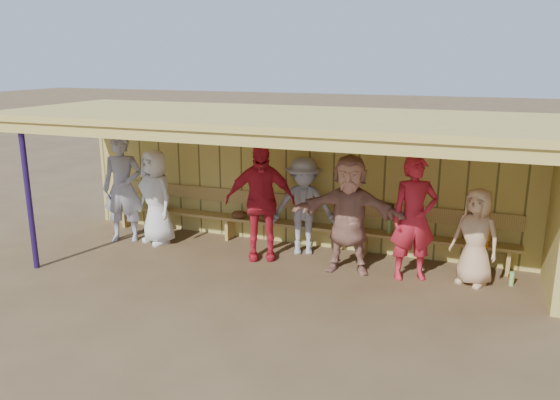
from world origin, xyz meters
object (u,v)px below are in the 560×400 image
object	(u,v)px
player_d	(260,202)
player_g	(414,219)
player_f	(349,214)
player_b	(156,197)
bench	(295,218)
player_e	(304,206)
player_a	(123,188)
player_h	(476,237)

from	to	relation	value
player_d	player_g	bearing A→B (deg)	-22.49
player_f	player_g	xyz separation A→B (m)	(1.00, 0.06, 0.02)
player_b	player_f	xyz separation A→B (m)	(3.63, -0.14, 0.08)
player_f	bench	distance (m)	1.52
player_f	player_e	bearing A→B (deg)	142.90
player_b	player_f	distance (m)	3.64
player_a	bench	distance (m)	3.23
player_b	player_a	bearing A→B (deg)	-150.00
player_e	player_h	size ratio (longest dim) A/B	1.15
player_a	player_e	bearing A→B (deg)	-13.76
player_h	player_f	bearing A→B (deg)	-150.85
player_f	bench	bearing A→B (deg)	137.78
player_e	player_f	world-z (taller)	player_f
player_g	player_b	bearing A→B (deg)	155.10
player_e	bench	size ratio (longest dim) A/B	0.22
player_a	player_f	world-z (taller)	player_a
player_f	player_h	bearing A→B (deg)	-1.61
player_d	player_f	size ratio (longest dim) A/B	1.05
player_a	player_h	size ratio (longest dim) A/B	1.34
player_d	player_e	distance (m)	0.79
player_d	bench	bearing A→B (deg)	43.80
player_e	bench	bearing A→B (deg)	111.59
bench	player_g	bearing A→B (deg)	-19.88
player_d	player_b	bearing A→B (deg)	155.64
player_d	player_g	world-z (taller)	player_d
player_a	player_b	size ratio (longest dim) A/B	1.15
player_e	player_g	distance (m)	1.99
player_a	player_d	world-z (taller)	player_a
player_d	player_e	xyz separation A→B (m)	(0.61, 0.48, -0.14)
player_g	player_h	xyz separation A→B (m)	(0.90, 0.10, -0.22)
player_e	player_g	xyz separation A→B (m)	(1.92, -0.48, 0.11)
player_b	player_d	xyz separation A→B (m)	(2.10, -0.07, 0.13)
player_f	player_g	bearing A→B (deg)	-3.03
player_d	player_e	world-z (taller)	player_d
player_d	player_f	world-z (taller)	player_d
player_b	bench	world-z (taller)	player_b
player_e	player_h	xyz separation A→B (m)	(2.83, -0.38, -0.11)
player_a	player_g	bearing A→B (deg)	-22.06
player_e	player_f	distance (m)	1.08
player_g	player_a	bearing A→B (deg)	156.15
player_b	player_f	size ratio (longest dim) A/B	0.92
player_a	player_e	distance (m)	3.39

